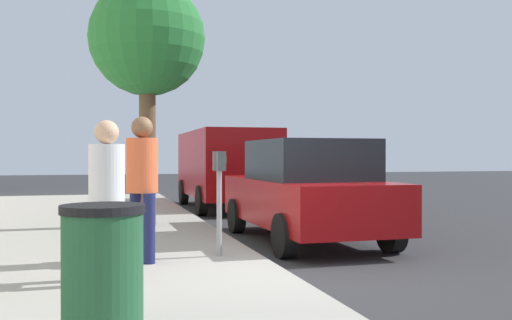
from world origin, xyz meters
The scene contains 9 objects.
ground_plane centered at (0.00, 0.00, 0.00)m, with size 80.00×80.00×0.00m, color #2B2B2D.
sidewalk_slab centered at (0.00, 3.00, 0.07)m, with size 28.00×6.00×0.15m, color gray.
parking_meter centered at (1.04, 0.57, 1.17)m, with size 0.36×0.12×1.41m.
pedestrian_at_meter centered at (0.94, 1.60, 1.26)m, with size 0.53×0.40×1.85m.
pedestrian_bystander centered at (-0.16, 2.05, 1.17)m, with size 0.41×0.42×1.73m.
parked_sedan_near centered at (2.79, -1.35, 0.89)m, with size 4.41×1.99×1.77m.
parked_van_far centered at (9.23, -1.35, 1.26)m, with size 5.23×2.19×2.18m.
street_tree centered at (4.69, 1.21, 3.72)m, with size 2.23×2.23×4.74m.
trash_bin centered at (-2.34, 2.12, 0.66)m, with size 0.59×0.59×1.01m.
Camera 1 is at (-6.44, 2.17, 1.50)m, focal length 39.83 mm.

